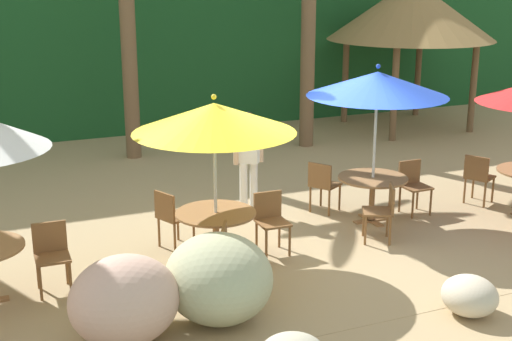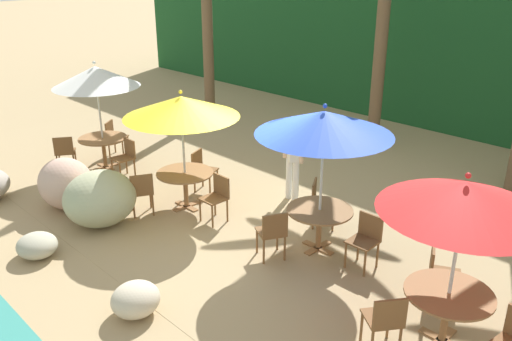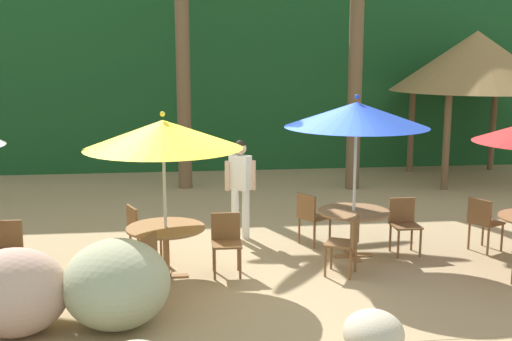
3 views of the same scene
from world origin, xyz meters
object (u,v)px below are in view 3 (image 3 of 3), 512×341
dining_table_blue (353,219)px  chair_blue_seaward (404,221)px  chair_blue_inland (311,215)px  chair_blue_left (347,241)px  dining_table_yellow (166,236)px  umbrella_blue (357,115)px  umbrella_yellow (163,134)px  chair_red_inland (483,220)px  chair_yellow_left (141,262)px  palapa_hut (476,62)px  chair_white_seaward (5,248)px  chair_yellow_inland (139,229)px  palm_tree_third (357,11)px  waiter_in_white (240,182)px  chair_yellow_seaward (226,239)px

dining_table_blue → chair_blue_seaward: 0.86m
chair_blue_inland → chair_blue_left: same height
dining_table_yellow → umbrella_blue: 3.32m
umbrella_yellow → chair_red_inland: bearing=7.1°
chair_yellow_left → palapa_hut: bearing=42.5°
chair_blue_inland → chair_blue_left: (0.23, -1.47, 0.00)m
chair_white_seaward → chair_yellow_inland: same height
chair_blue_seaward → palapa_hut: size_ratio=0.21×
dining_table_yellow → chair_yellow_inland: 0.86m
chair_yellow_inland → palm_tree_third: bearing=45.9°
dining_table_yellow → palm_tree_third: bearing=52.7°
umbrella_blue → chair_red_inland: bearing=0.7°
chair_blue_inland → waiter_in_white: waiter_in_white is taller
umbrella_blue → waiter_in_white: size_ratio=1.48×
chair_yellow_inland → chair_yellow_left: (0.12, -1.55, 0.00)m
umbrella_yellow → chair_blue_inland: 3.05m
chair_yellow_seaward → chair_blue_inland: 1.89m
chair_yellow_seaward → chair_blue_left: (1.70, -0.29, 0.00)m
umbrella_yellow → waiter_in_white: 2.38m
dining_table_blue → chair_blue_seaward: bearing=7.5°
chair_blue_inland → palapa_hut: bearing=44.6°
dining_table_yellow → chair_blue_seaward: bearing=10.7°
dining_table_yellow → chair_yellow_seaward: 0.86m
chair_white_seaward → umbrella_yellow: (2.18, -0.02, 1.53)m
umbrella_blue → umbrella_yellow: bearing=-168.3°
umbrella_yellow → chair_yellow_left: bearing=-110.4°
dining_table_yellow → umbrella_blue: bearing=11.7°
chair_yellow_left → chair_blue_seaward: bearing=20.6°
palm_tree_third → palapa_hut: palm_tree_third is taller
chair_white_seaward → chair_blue_seaward: same height
umbrella_yellow → chair_yellow_inland: bearing=119.0°
dining_table_blue → palapa_hut: palapa_hut is taller
chair_blue_left → chair_red_inland: size_ratio=1.00×
chair_blue_seaward → chair_blue_left: (-1.15, -0.91, 0.00)m
chair_yellow_inland → chair_yellow_seaward: bearing=-27.8°
chair_blue_left → chair_yellow_seaward: bearing=170.3°
chair_yellow_seaward → chair_blue_inland: (1.47, 1.18, 0.00)m
chair_blue_seaward → waiter_in_white: waiter_in_white is taller
chair_yellow_inland → dining_table_blue: bearing=-2.8°
umbrella_blue → palapa_hut: bearing=51.3°
palm_tree_third → chair_white_seaward: bearing=-139.3°
chair_yellow_seaward → chair_red_inland: same height
chair_white_seaward → palapa_hut: (9.56, 6.23, 2.39)m
chair_blue_seaward → chair_white_seaward: bearing=-173.4°
chair_yellow_seaward → chair_red_inland: 4.16m
chair_yellow_seaward → waiter_in_white: waiter_in_white is taller
waiter_in_white → chair_yellow_inland: bearing=-148.0°
dining_table_yellow → palapa_hut: 9.94m
chair_yellow_inland → palapa_hut: size_ratio=0.21×
chair_yellow_seaward → waiter_in_white: bearing=77.9°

